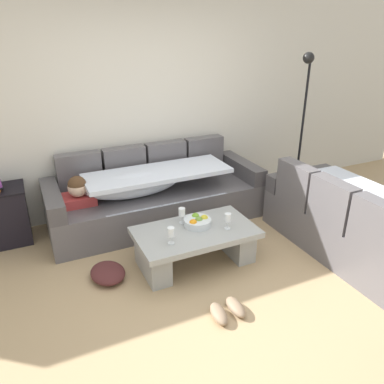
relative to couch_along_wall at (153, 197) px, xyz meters
The scene contains 12 objects.
ground_plane 1.66m from the couch_along_wall, 86.76° to the right, with size 14.00×14.00×0.00m, color tan.
back_wall 1.15m from the couch_along_wall, 80.02° to the left, with size 9.00×0.10×2.70m, color silver.
couch_along_wall is the anchor object (origin of this frame).
couch_near_window 2.30m from the couch_along_wall, 43.25° to the right, with size 0.92×1.97×0.88m.
coffee_table 1.05m from the couch_along_wall, 85.57° to the right, with size 1.20×0.68×0.38m.
fruit_bowl 0.98m from the couch_along_wall, 81.62° to the right, with size 0.28×0.28×0.10m.
wine_glass_near_left 1.21m from the couch_along_wall, 101.19° to the right, with size 0.07×0.07×0.17m.
wine_glass_near_right 1.23m from the couch_along_wall, 71.74° to the right, with size 0.07×0.07×0.17m.
wine_glass_far_back 0.87m from the couch_along_wall, 88.76° to the right, with size 0.07×0.07×0.17m.
floor_lamp 2.23m from the couch_along_wall, ahead, with size 0.33×0.31×1.95m.
pair_of_shoes 1.88m from the couch_along_wall, 90.28° to the right, with size 0.31×0.29×0.09m.
crumpled_garment 1.26m from the couch_along_wall, 130.49° to the right, with size 0.40×0.32×0.12m, color #4C2323.
Camera 1 is at (-1.43, -2.38, 2.23)m, focal length 35.37 mm.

